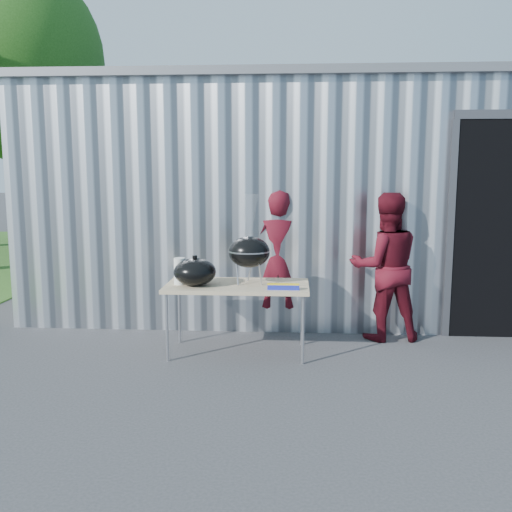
# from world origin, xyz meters

# --- Properties ---
(ground) EXTENTS (80.00, 80.00, 0.00)m
(ground) POSITION_xyz_m (0.00, 0.00, 0.00)
(ground) COLOR #37373A
(building) EXTENTS (8.20, 6.20, 3.10)m
(building) POSITION_xyz_m (0.92, 4.59, 1.54)
(building) COLOR silver
(building) RESTS_ON ground
(tree_far) EXTENTS (4.18, 4.18, 6.93)m
(tree_far) POSITION_xyz_m (-6.50, 9.00, 4.51)
(tree_far) COLOR #442D19
(tree_far) RESTS_ON ground
(folding_table) EXTENTS (1.50, 0.75, 0.75)m
(folding_table) POSITION_xyz_m (-0.32, 0.90, 0.71)
(folding_table) COLOR tan
(folding_table) RESTS_ON ground
(kettle_grill) EXTENTS (0.45, 0.45, 0.94)m
(kettle_grill) POSITION_xyz_m (-0.20, 0.94, 1.17)
(kettle_grill) COLOR black
(kettle_grill) RESTS_ON folding_table
(grill_lid) EXTENTS (0.44, 0.44, 0.32)m
(grill_lid) POSITION_xyz_m (-0.75, 0.80, 0.89)
(grill_lid) COLOR black
(grill_lid) RESTS_ON folding_table
(paper_towels) EXTENTS (0.12, 0.12, 0.28)m
(paper_towels) POSITION_xyz_m (-0.93, 0.85, 0.89)
(paper_towels) COLOR white
(paper_towels) RESTS_ON folding_table
(white_tub) EXTENTS (0.20, 0.15, 0.10)m
(white_tub) POSITION_xyz_m (-0.87, 1.08, 0.80)
(white_tub) COLOR white
(white_tub) RESTS_ON folding_table
(foil_box) EXTENTS (0.32, 0.05, 0.06)m
(foil_box) POSITION_xyz_m (0.17, 0.65, 0.78)
(foil_box) COLOR #1A25AE
(foil_box) RESTS_ON folding_table
(person_cook) EXTENTS (0.65, 0.45, 1.70)m
(person_cook) POSITION_xyz_m (0.07, 1.78, 0.85)
(person_cook) COLOR #4F0D17
(person_cook) RESTS_ON ground
(person_bystander) EXTENTS (0.90, 0.74, 1.69)m
(person_bystander) POSITION_xyz_m (1.31, 1.53, 0.84)
(person_bystander) COLOR #4F0D17
(person_bystander) RESTS_ON ground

